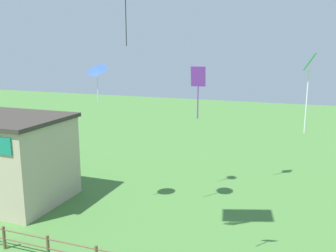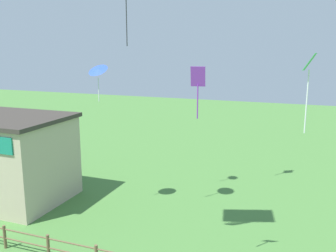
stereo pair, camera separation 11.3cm
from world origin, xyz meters
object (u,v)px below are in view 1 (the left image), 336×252
seaside_building (9,159)px  kite_blue_delta (97,70)px  kite_green_diamond (308,79)px  kite_purple_streamer (198,84)px

seaside_building → kite_blue_delta: size_ratio=3.30×
kite_green_diamond → kite_purple_streamer: kite_green_diamond is taller
kite_green_diamond → kite_blue_delta: 11.23m
seaside_building → kite_green_diamond: (16.60, -2.31, 5.44)m
seaside_building → kite_purple_streamer: kite_purple_streamer is taller
kite_blue_delta → seaside_building: bearing=-171.7°
seaside_building → kite_green_diamond: bearing=-7.9°
kite_green_diamond → kite_blue_delta: kite_green_diamond is taller
kite_purple_streamer → kite_blue_delta: bearing=148.2°
seaside_building → kite_purple_streamer: size_ratio=3.43×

